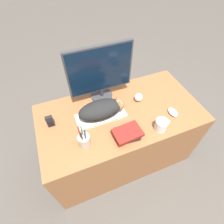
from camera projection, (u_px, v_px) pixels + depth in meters
ground_plane at (132, 182)px, 1.77m from camera, size 12.00×12.00×0.00m
desk at (119, 136)px, 1.72m from camera, size 1.36×0.71×0.70m
keyboard at (101, 116)px, 1.41m from camera, size 0.40×0.16×0.02m
cat at (103, 109)px, 1.36m from camera, size 0.37×0.18×0.13m
monitor at (100, 72)px, 1.37m from camera, size 0.53×0.19×0.49m
computer_mouse at (173, 112)px, 1.43m from camera, size 0.07×0.10×0.03m
coffee_mug at (162, 125)px, 1.31m from camera, size 0.13×0.09×0.09m
pen_cup at (84, 140)px, 1.22m from camera, size 0.09×0.09×0.22m
baseball at (139, 97)px, 1.52m from camera, size 0.07×0.07×0.07m
phone at (50, 121)px, 1.33m from camera, size 0.05×0.03×0.10m
book_stack at (127, 133)px, 1.28m from camera, size 0.21×0.16×0.06m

